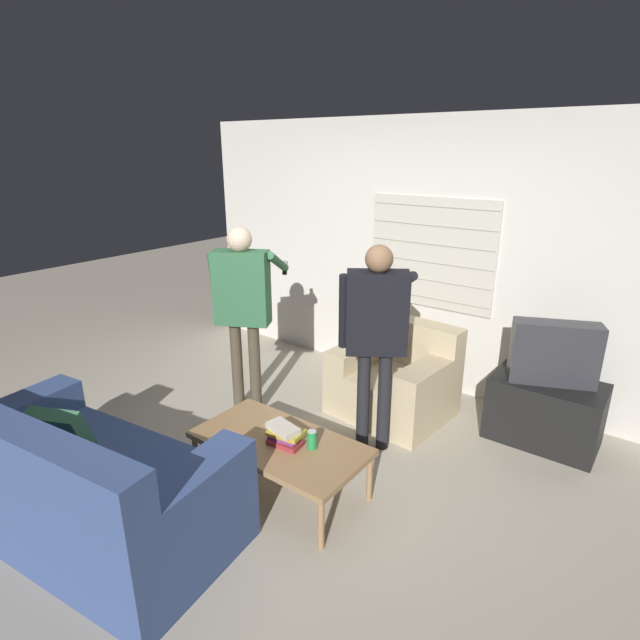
{
  "coord_description": "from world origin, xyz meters",
  "views": [
    {
      "loc": [
        2.1,
        -2.33,
        2.26
      ],
      "look_at": [
        -0.09,
        0.59,
        1.0
      ],
      "focal_mm": 28.0,
      "sensor_mm": 36.0,
      "label": 1
    }
  ],
  "objects": [
    {
      "name": "ground_plane",
      "position": [
        0.0,
        0.0,
        0.0
      ],
      "size": [
        16.0,
        16.0,
        0.0
      ],
      "primitive_type": "plane",
      "color": "#B2A893"
    },
    {
      "name": "wall_back",
      "position": [
        0.01,
        2.03,
        1.28
      ],
      "size": [
        5.2,
        0.08,
        2.55
      ],
      "color": "silver",
      "rests_on": "ground_plane"
    },
    {
      "name": "couch_blue",
      "position": [
        -0.53,
        -1.18,
        0.34
      ],
      "size": [
        1.9,
        1.14,
        0.92
      ],
      "rotation": [
        0.0,
        0.0,
        0.13
      ],
      "color": "#384C7F",
      "rests_on": "ground_plane"
    },
    {
      "name": "armchair_beige",
      "position": [
        0.23,
        1.29,
        0.32
      ],
      "size": [
        1.01,
        0.88,
        0.81
      ],
      "rotation": [
        0.0,
        0.0,
        3.05
      ],
      "color": "#C6B289",
      "rests_on": "ground_plane"
    },
    {
      "name": "coffee_table",
      "position": [
        0.13,
        -0.16,
        0.35
      ],
      "size": [
        1.19,
        0.62,
        0.39
      ],
      "color": "#9E754C",
      "rests_on": "ground_plane"
    },
    {
      "name": "tv_stand",
      "position": [
        1.42,
        1.58,
        0.26
      ],
      "size": [
        0.83,
        0.5,
        0.52
      ],
      "color": "black",
      "rests_on": "ground_plane"
    },
    {
      "name": "tv",
      "position": [
        1.42,
        1.58,
        0.77
      ],
      "size": [
        0.66,
        0.43,
        0.49
      ],
      "rotation": [
        0.0,
        0.0,
        3.54
      ],
      "color": "#2D2D33",
      "rests_on": "tv_stand"
    },
    {
      "name": "person_left_standing",
      "position": [
        -0.85,
        0.52,
        1.06
      ],
      "size": [
        0.57,
        0.84,
        1.66
      ],
      "rotation": [
        0.0,
        0.0,
        0.49
      ],
      "color": "#4C4233",
      "rests_on": "ground_plane"
    },
    {
      "name": "person_right_standing",
      "position": [
        0.36,
        0.68,
        1.03
      ],
      "size": [
        0.54,
        0.84,
        1.63
      ],
      "rotation": [
        0.0,
        0.0,
        0.59
      ],
      "color": "black",
      "rests_on": "ground_plane"
    },
    {
      "name": "book_stack",
      "position": [
        0.18,
        -0.16,
        0.45
      ],
      "size": [
        0.27,
        0.2,
        0.13
      ],
      "color": "maroon",
      "rests_on": "coffee_table"
    },
    {
      "name": "soda_can",
      "position": [
        0.36,
        -0.09,
        0.45
      ],
      "size": [
        0.07,
        0.07,
        0.13
      ],
      "color": "#238E47",
      "rests_on": "coffee_table"
    },
    {
      "name": "spare_remote",
      "position": [
        0.21,
        -0.06,
        0.4
      ],
      "size": [
        0.1,
        0.13,
        0.02
      ],
      "rotation": [
        0.0,
        0.0,
        0.55
      ],
      "color": "white",
      "rests_on": "coffee_table"
    }
  ]
}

